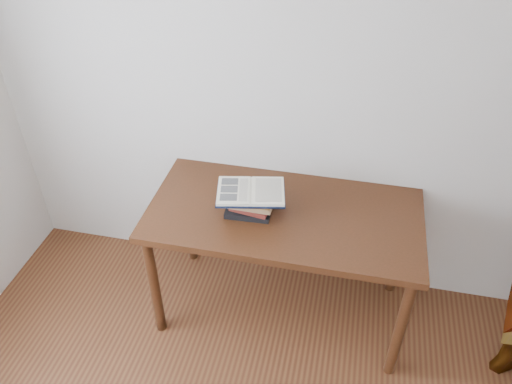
# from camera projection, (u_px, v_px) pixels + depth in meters

# --- Properties ---
(room_shell) EXTENTS (3.54, 3.54, 2.62)m
(room_shell) POSITION_uv_depth(u_px,v_px,m) (138.00, 304.00, 1.15)
(room_shell) COLOR beige
(room_shell) RESTS_ON ground
(desk) EXTENTS (1.48, 0.74, 0.79)m
(desk) POSITION_uv_depth(u_px,v_px,m) (284.00, 225.00, 2.75)
(desk) COLOR #452011
(desk) RESTS_ON ground
(book_stack) EXTENTS (0.27, 0.20, 0.15)m
(book_stack) POSITION_uv_depth(u_px,v_px,m) (250.00, 201.00, 2.65)
(book_stack) COLOR black
(book_stack) RESTS_ON desk
(open_book) EXTENTS (0.39, 0.31, 0.03)m
(open_book) POSITION_uv_depth(u_px,v_px,m) (251.00, 192.00, 2.58)
(open_book) COLOR black
(open_book) RESTS_ON book_stack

